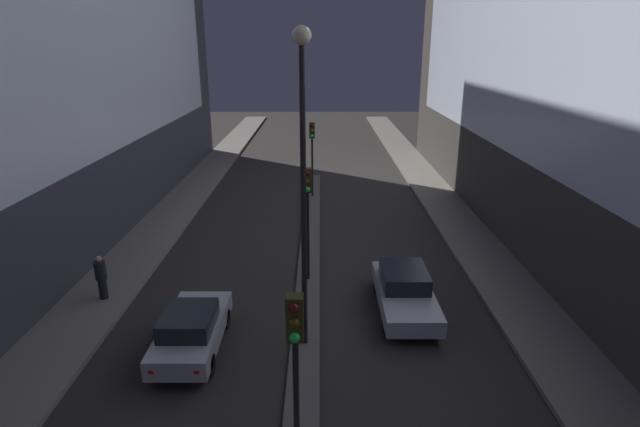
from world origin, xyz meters
name	(u,v)px	position (x,y,z in m)	size (l,w,h in m)	color
median_strip	(307,263)	(0.00, 15.65, 0.07)	(0.90, 29.31, 0.14)	#56544F
traffic_light_near	(293,353)	(0.00, 4.36, 3.39)	(0.32, 0.42, 4.43)	black
traffic_light_mid	(305,199)	(0.00, 14.07, 3.39)	(0.32, 0.42, 4.43)	black
traffic_light_far	(310,143)	(0.00, 25.27, 3.39)	(0.32, 0.42, 4.43)	black
street_lamp	(301,150)	(0.00, 9.68, 6.13)	(0.50, 0.50, 9.17)	black
car_left_lane	(189,330)	(-3.40, 9.44, 0.74)	(1.72, 4.05, 1.45)	#B2B2B7
car_right_lane	(402,291)	(3.40, 11.91, 0.74)	(1.83, 4.53, 1.45)	#B2B2B7
pedestrian_on_left_sidewalk	(99,277)	(-7.32, 12.44, 1.03)	(0.40, 0.40, 1.65)	black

